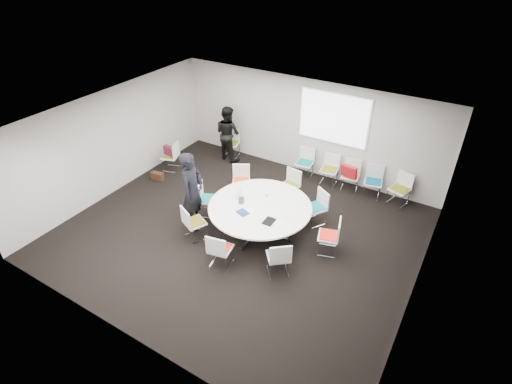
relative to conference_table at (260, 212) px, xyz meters
The scene contains 31 objects.
room_shell 0.93m from the conference_table, 134.32° to the right, with size 8.08×7.08×2.88m.
conference_table is the anchor object (origin of this frame).
projection_screen 3.45m from the conference_table, 82.38° to the left, with size 1.90×0.03×1.35m, color white.
chair_ring_a 1.72m from the conference_table, ahead, with size 0.56×0.57×0.88m.
chair_ring_b 1.43m from the conference_table, 45.00° to the left, with size 0.63×0.62×0.88m.
chair_ring_c 1.56m from the conference_table, 90.02° to the left, with size 0.52×0.51×0.88m.
chair_ring_d 1.64m from the conference_table, 138.81° to the left, with size 0.62×0.62×0.88m.
chair_ring_e 1.50m from the conference_table, behind, with size 0.59×0.59×0.88m.
chair_ring_f 1.57m from the conference_table, 139.57° to the right, with size 0.61×0.60×0.88m.
chair_ring_g 1.48m from the conference_table, 95.01° to the right, with size 0.53×0.52×0.88m.
chair_ring_h 1.49m from the conference_table, 44.09° to the right, with size 0.64×0.64×0.88m.
chair_back_a 2.89m from the conference_table, 93.74° to the left, with size 0.50×0.49×0.88m.
chair_back_b 2.94m from the conference_table, 78.62° to the left, with size 0.50×0.49×0.88m.
chair_back_c 3.13m from the conference_table, 67.36° to the left, with size 0.53×0.52×0.88m.
chair_back_d 3.42m from the conference_table, 57.47° to the left, with size 0.55×0.54×0.88m.
chair_back_e 3.85m from the conference_table, 48.58° to the left, with size 0.57×0.57×0.88m.
chair_spare_left 3.99m from the conference_table, 162.62° to the left, with size 0.57×0.58×0.88m.
chair_person_back 3.95m from the conference_table, 133.94° to the left, with size 0.55×0.54×0.88m.
person_main 1.66m from the conference_table, 157.50° to the right, with size 0.72×0.47×1.98m, color black.
person_back 3.83m from the conference_table, 135.62° to the left, with size 0.84×0.66×1.73m, color black.
laptop 0.49m from the conference_table, behind, with size 0.31×0.20×0.02m, color #333338.
laptop_lid 0.69m from the conference_table, behind, with size 0.30×0.02×0.22m, color silver.
notebook_black 0.65m from the conference_table, 40.90° to the right, with size 0.22×0.30×0.02m, color black.
tablet_folio 0.51m from the conference_table, 114.77° to the right, with size 0.26×0.20×0.03m, color navy.
papers_right 0.52m from the conference_table, 15.99° to the left, with size 0.30×0.21×0.00m, color white.
papers_front 0.80m from the conference_table, ahead, with size 0.30×0.21×0.00m, color silver.
cup 0.50m from the conference_table, 100.06° to the left, with size 0.08×0.08×0.09m, color white.
phone 0.63m from the conference_table, 36.27° to the right, with size 0.14×0.07×0.01m, color black.
maroon_bag 4.00m from the conference_table, 162.75° to the left, with size 0.40×0.14×0.28m, color #58172E.
brown_bag 3.81m from the conference_table, behind, with size 0.36×0.16×0.24m, color #341C10.
red_jacket 2.92m from the conference_table, 65.61° to the left, with size 0.44×0.10×0.35m, color maroon.
Camera 1 is at (4.19, -6.25, 6.10)m, focal length 28.00 mm.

